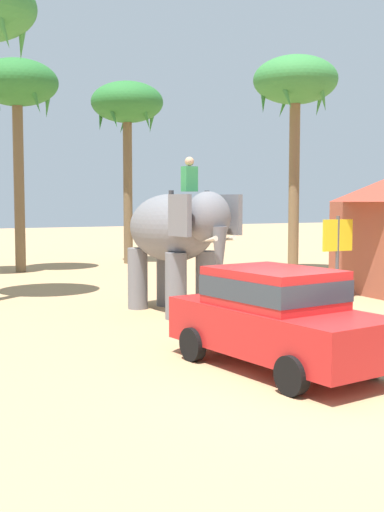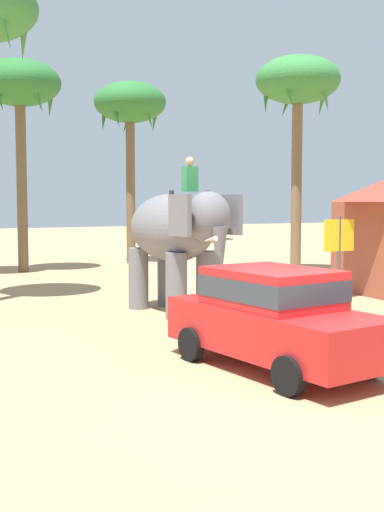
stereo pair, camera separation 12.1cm
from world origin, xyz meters
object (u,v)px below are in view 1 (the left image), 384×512
palm_tree_behind_elephant (295,86)px  palm_tree_far_back (127,107)px  elephant_with_mahout (176,234)px  palm_tree_left_of_road (17,89)px  signboard_yellow (338,241)px  car_sedan_foreground (276,314)px

palm_tree_behind_elephant → palm_tree_far_back: palm_tree_behind_elephant is taller
elephant_with_mahout → palm_tree_left_of_road: palm_tree_left_of_road is taller
palm_tree_behind_elephant → palm_tree_left_of_road: size_ratio=1.00×
palm_tree_behind_elephant → palm_tree_far_back: 8.03m
palm_tree_left_of_road → signboard_yellow: (6.53, -11.43, -5.46)m
car_sedan_foreground → palm_tree_left_of_road: bearing=92.0°
car_sedan_foreground → palm_tree_behind_elephant: bearing=53.8°
palm_tree_far_back → palm_tree_behind_elephant: bearing=-58.6°
car_sedan_foreground → elephant_with_mahout: elephant_with_mahout is taller
palm_tree_behind_elephant → palm_tree_far_back: bearing=121.4°
palm_tree_far_back → car_sedan_foreground: bearing=-103.6°
palm_tree_left_of_road → signboard_yellow: palm_tree_left_of_road is taller
elephant_with_mahout → car_sedan_foreground: bearing=-98.3°
palm_tree_far_back → elephant_with_mahout: bearing=-105.9°
palm_tree_left_of_road → elephant_with_mahout: bearing=-82.8°
elephant_with_mahout → palm_tree_behind_elephant: (7.89, 6.15, 5.15)m
palm_tree_far_back → signboard_yellow: palm_tree_far_back is taller
elephant_with_mahout → palm_tree_left_of_road: bearing=97.2°
elephant_with_mahout → palm_tree_behind_elephant: palm_tree_behind_elephant is taller
palm_tree_far_back → signboard_yellow: 14.08m
palm_tree_behind_elephant → car_sedan_foreground: bearing=-126.2°
car_sedan_foreground → palm_tree_left_of_road: size_ratio=0.52×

